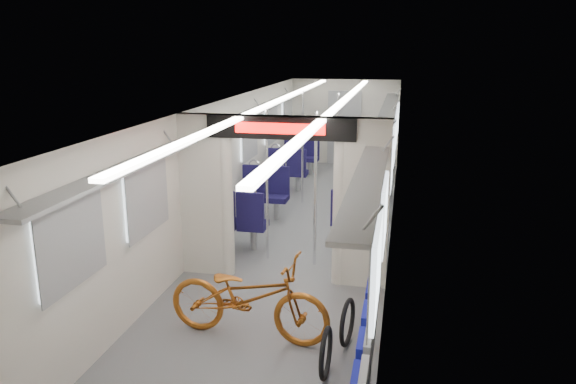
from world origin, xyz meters
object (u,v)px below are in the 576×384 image
(bike_hoop_b, at_px, (326,355))
(stanchion_far_left, at_px, (303,148))
(flip_bench, at_px, (367,343))
(seat_bay_far_left, at_px, (294,160))
(bicycle, at_px, (248,297))
(seat_bay_far_right, at_px, (373,163))
(stanchion_near_right, at_px, (315,191))
(bike_hoop_c, at_px, (347,324))
(seat_bay_near_right, at_px, (362,201))
(stanchion_far_right, at_px, (337,152))
(seat_bay_near_left, at_px, (252,202))
(stanchion_near_left, at_px, (267,186))

(bike_hoop_b, distance_m, stanchion_far_left, 6.43)
(flip_bench, distance_m, seat_bay_far_left, 8.59)
(bike_hoop_b, height_order, stanchion_far_left, stanchion_far_left)
(bicycle, relative_size, stanchion_far_left, 0.82)
(seat_bay_far_right, distance_m, stanchion_far_left, 2.22)
(bike_hoop_b, height_order, stanchion_near_right, stanchion_near_right)
(bike_hoop_c, height_order, seat_bay_near_right, seat_bay_near_right)
(seat_bay_near_right, bearing_deg, seat_bay_far_left, 119.40)
(bicycle, distance_m, bike_hoop_b, 1.17)
(seat_bay_far_left, distance_m, seat_bay_far_right, 1.87)
(stanchion_far_right, bearing_deg, seat_bay_near_right, -64.49)
(seat_bay_near_left, distance_m, stanchion_far_left, 2.19)
(bicycle, xyz_separation_m, seat_bay_near_left, (-0.92, 3.57, 0.05))
(seat_bay_near_left, xyz_separation_m, seat_bay_far_right, (1.87, 3.69, 0.01))
(flip_bench, xyz_separation_m, stanchion_near_left, (-1.73, 3.28, 0.57))
(seat_bay_far_right, xyz_separation_m, stanchion_near_right, (-0.57, -4.97, 0.60))
(seat_bay_near_right, bearing_deg, flip_bench, -85.17)
(stanchion_far_left, height_order, stanchion_far_right, same)
(bike_hoop_c, height_order, stanchion_near_left, stanchion_near_left)
(bike_hoop_c, distance_m, seat_bay_far_right, 7.21)
(stanchion_near_left, xyz_separation_m, stanchion_far_right, (0.69, 2.98, 0.00))
(seat_bay_far_right, bearing_deg, seat_bay_near_right, -90.00)
(bike_hoop_c, relative_size, seat_bay_near_left, 0.26)
(seat_bay_near_right, height_order, stanchion_near_right, stanchion_near_right)
(flip_bench, height_order, stanchion_near_right, stanchion_near_right)
(flip_bench, relative_size, seat_bay_far_right, 0.99)
(seat_bay_far_right, relative_size, stanchion_near_right, 0.92)
(seat_bay_near_left, bearing_deg, bike_hoop_b, -65.78)
(seat_bay_near_left, bearing_deg, stanchion_near_right, -44.42)
(bike_hoop_b, relative_size, seat_bay_near_right, 0.28)
(stanchion_near_left, bearing_deg, bicycle, -81.33)
(bike_hoop_b, bearing_deg, stanchion_far_right, 96.04)
(flip_bench, distance_m, bike_hoop_c, 1.04)
(bicycle, distance_m, seat_bay_far_left, 7.44)
(seat_bay_near_right, relative_size, stanchion_far_left, 0.84)
(bicycle, xyz_separation_m, stanchion_near_right, (0.38, 2.29, 0.66))
(seat_bay_far_left, bearing_deg, flip_bench, -74.54)
(bike_hoop_b, relative_size, seat_bay_far_left, 0.26)
(stanchion_far_right, bearing_deg, seat_bay_far_right, 71.84)
(stanchion_near_left, relative_size, stanchion_far_right, 1.00)
(seat_bay_near_left, xyz_separation_m, stanchion_far_left, (0.52, 2.04, 0.61))
(seat_bay_far_right, xyz_separation_m, stanchion_near_left, (-1.31, -4.87, 0.60))
(bike_hoop_c, xyz_separation_m, seat_bay_far_left, (-2.02, 7.32, 0.29))
(bicycle, xyz_separation_m, stanchion_far_right, (0.33, 5.36, 0.66))
(seat_bay_near_left, bearing_deg, stanchion_far_right, 55.23)
(seat_bay_near_left, height_order, seat_bay_far_right, seat_bay_far_right)
(seat_bay_near_left, relative_size, seat_bay_near_right, 1.07)
(bike_hoop_c, relative_size, stanchion_near_right, 0.23)
(stanchion_near_right, xyz_separation_m, stanchion_far_right, (-0.05, 3.08, 0.00))
(bike_hoop_b, bearing_deg, stanchion_far_left, 102.38)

